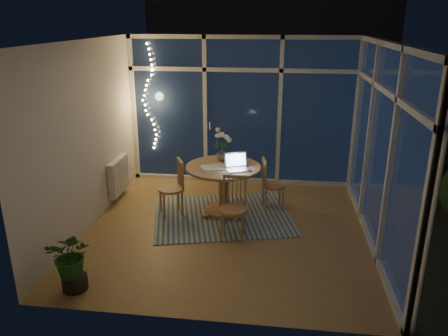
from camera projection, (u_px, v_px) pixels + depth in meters
The scene contains 25 objects.
floor at pixel (229, 229), 6.25m from camera, with size 4.00×4.00×0.00m, color olive.
ceiling at pixel (230, 41), 5.39m from camera, with size 4.00×4.00×0.00m, color silver.
wall_back at pixel (242, 111), 7.69m from camera, with size 4.00×0.04×2.60m, color beige.
wall_front at pixel (203, 202), 3.95m from camera, with size 4.00×0.04×2.60m, color beige.
wall_left at pixel (86, 137), 6.06m from camera, with size 0.04×4.00×2.60m, color beige.
wall_right at pixel (384, 147), 5.58m from camera, with size 0.04×4.00×2.60m, color beige.
window_wall_back at pixel (242, 112), 7.66m from camera, with size 4.00×0.10×2.60m, color silver.
window_wall_right at pixel (381, 147), 5.58m from camera, with size 0.10×4.00×2.60m, color silver.
radiator at pixel (119, 176), 7.19m from camera, with size 0.10×0.70×0.58m, color silver.
fairy_lights at pixel (149, 98), 7.71m from camera, with size 0.24×0.10×1.85m, color #FFC166, non-canonical shape.
garden_patio at pixel (272, 141), 10.89m from camera, with size 12.00×6.00×0.10m, color black.
garden_fence at pixel (254, 99), 11.10m from camera, with size 11.00×0.08×1.80m, color #321D12.
neighbour_roof at pixel (271, 40), 13.45m from camera, with size 7.00×3.00×2.20m, color #32343C.
garden_shrubs at pixel (211, 136), 9.38m from camera, with size 0.90×0.90×0.90m, color black.
rug at pixel (222, 215), 6.68m from camera, with size 2.05×1.64×0.01m, color #B4AC92.
dining_table at pixel (223, 190), 6.65m from camera, with size 1.13×1.13×0.77m, color #966444.
chair_left at pixel (171, 188), 6.59m from camera, with size 0.41×0.41×0.88m, color #966444.
chair_right at pixel (273, 184), 6.78m from camera, with size 0.39×0.39×0.84m, color #966444.
chair_front at pixel (233, 208), 5.89m from camera, with size 0.40×0.40×0.87m, color #966444.
laptop at pixel (238, 162), 6.33m from camera, with size 0.34×0.29×0.25m, color silver, non-canonical shape.
flower_vase at pixel (223, 154), 6.75m from camera, with size 0.20×0.20×0.21m, color silver.
bowl at pixel (239, 162), 6.64m from camera, with size 0.15×0.15×0.04m, color white.
newspapers at pixel (217, 167), 6.48m from camera, with size 0.36×0.28×0.01m, color silver.
phone at pixel (222, 168), 6.41m from camera, with size 0.11×0.06×0.01m, color black.
potted_plant at pixel (72, 259), 4.76m from camera, with size 0.54×0.47×0.76m, color #1A4A1A.
Camera 1 is at (0.65, -5.57, 2.89)m, focal length 35.00 mm.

